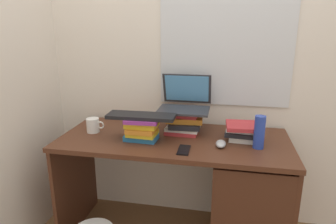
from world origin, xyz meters
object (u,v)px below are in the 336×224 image
(laptop, at_px, (185,101))
(cell_phone, at_px, (184,150))
(keyboard, at_px, (141,116))
(mug, at_px, (93,125))
(water_bottle, at_px, (259,132))
(book_stack_side, at_px, (243,131))
(computer_mouse, at_px, (221,144))
(book_stack_tall, at_px, (184,123))
(desk, at_px, (230,192))
(book_stack_keyboard_riser, at_px, (142,129))

(laptop, bearing_deg, cell_phone, -82.44)
(laptop, height_order, keyboard, laptop)
(keyboard, height_order, mug, keyboard)
(water_bottle, bearing_deg, book_stack_side, 128.96)
(laptop, relative_size, computer_mouse, 3.23)
(book_stack_tall, bearing_deg, book_stack_side, -9.89)
(desk, xyz_separation_m, water_bottle, (0.14, -0.04, 0.44))
(book_stack_keyboard_riser, relative_size, water_bottle, 1.13)
(laptop, distance_m, cell_phone, 0.42)
(computer_mouse, bearing_deg, desk, 41.96)
(desk, height_order, laptop, laptop)
(keyboard, height_order, cell_phone, keyboard)
(book_stack_side, relative_size, mug, 1.83)
(computer_mouse, bearing_deg, keyboard, 179.29)
(book_stack_keyboard_riser, height_order, cell_phone, book_stack_keyboard_riser)
(keyboard, relative_size, water_bottle, 2.13)
(book_stack_side, bearing_deg, keyboard, -168.99)
(keyboard, bearing_deg, book_stack_side, 9.86)
(desk, distance_m, water_bottle, 0.46)
(computer_mouse, bearing_deg, book_stack_tall, 142.30)
(cell_phone, bearing_deg, mug, 162.20)
(book_stack_tall, distance_m, mug, 0.61)
(desk, distance_m, keyboard, 0.76)
(book_stack_keyboard_riser, distance_m, water_bottle, 0.71)
(book_stack_tall, xyz_separation_m, cell_phone, (0.04, -0.30, -0.06))
(water_bottle, bearing_deg, cell_phone, -163.26)
(book_stack_keyboard_riser, distance_m, computer_mouse, 0.49)
(computer_mouse, relative_size, mug, 0.84)
(desk, height_order, water_bottle, water_bottle)
(desk, distance_m, book_stack_keyboard_riser, 0.71)
(book_stack_keyboard_riser, distance_m, book_stack_side, 0.63)
(laptop, height_order, cell_phone, laptop)
(book_stack_tall, height_order, mug, book_stack_tall)
(keyboard, xyz_separation_m, cell_phone, (0.28, -0.11, -0.16))
(desk, height_order, book_stack_tall, book_stack_tall)
(book_stack_keyboard_riser, height_order, laptop, laptop)
(desk, xyz_separation_m, book_stack_keyboard_riser, (-0.56, -0.06, 0.42))
(desk, bearing_deg, mug, 178.18)
(desk, bearing_deg, cell_phone, -148.71)
(book_stack_side, bearing_deg, water_bottle, -51.04)
(book_stack_side, relative_size, computer_mouse, 2.18)
(mug, bearing_deg, water_bottle, -3.89)
(keyboard, xyz_separation_m, mug, (-0.36, 0.09, -0.11))
(book_stack_side, distance_m, mug, 0.99)
(keyboard, distance_m, mug, 0.39)
(desk, relative_size, mug, 11.83)
(book_stack_tall, distance_m, keyboard, 0.32)
(keyboard, xyz_separation_m, water_bottle, (0.71, 0.02, -0.06))
(water_bottle, relative_size, cell_phone, 1.45)
(mug, bearing_deg, computer_mouse, -6.42)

